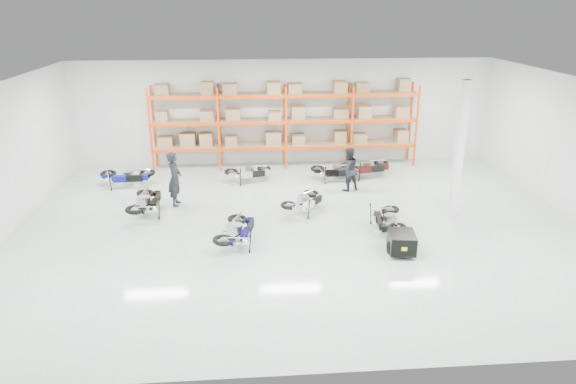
{
  "coord_description": "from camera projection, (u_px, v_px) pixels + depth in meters",
  "views": [
    {
      "loc": [
        -1.59,
        -14.99,
        6.75
      ],
      "look_at": [
        -0.38,
        0.16,
        1.1
      ],
      "focal_mm": 32.0,
      "sensor_mm": 36.0,
      "label": 1
    }
  ],
  "objects": [
    {
      "name": "moto_back_b",
      "position": [
        249.0,
        170.0,
        20.35
      ],
      "size": [
        1.77,
        1.17,
        1.05
      ],
      "primitive_type": null,
      "rotation": [
        0.0,
        -0.09,
        1.81
      ],
      "color": "#A8ABB1",
      "rests_on": "ground"
    },
    {
      "name": "room",
      "position": [
        301.0,
        158.0,
        15.7
      ],
      "size": [
        18.0,
        18.0,
        18.0
      ],
      "color": "#B5CAB6",
      "rests_on": "ground"
    },
    {
      "name": "trailer",
      "position": [
        402.0,
        242.0,
        14.5
      ],
      "size": [
        0.83,
        1.54,
        0.63
      ],
      "rotation": [
        0.0,
        0.0,
        -0.13
      ],
      "color": "black",
      "rests_on": "ground"
    },
    {
      "name": "pallet_rack",
      "position": [
        285.0,
        115.0,
        21.72
      ],
      "size": [
        11.28,
        0.98,
        3.62
      ],
      "color": "#EE440C",
      "rests_on": "ground"
    },
    {
      "name": "person_back",
      "position": [
        348.0,
        169.0,
        19.3
      ],
      "size": [
        0.98,
        0.87,
        1.67
      ],
      "primitive_type": "imported",
      "rotation": [
        0.0,
        0.0,
        3.48
      ],
      "color": "black",
      "rests_on": "ground"
    },
    {
      "name": "moto_black_far_left",
      "position": [
        147.0,
        198.0,
        17.2
      ],
      "size": [
        0.98,
        1.86,
        1.18
      ],
      "primitive_type": null,
      "rotation": [
        0.0,
        -0.09,
        3.1
      ],
      "color": "black",
      "rests_on": "ground"
    },
    {
      "name": "moto_blue_centre",
      "position": [
        238.0,
        227.0,
        15.04
      ],
      "size": [
        1.32,
        1.97,
        1.17
      ],
      "primitive_type": null,
      "rotation": [
        0.0,
        -0.09,
        2.89
      ],
      "color": "#090747",
      "rests_on": "ground"
    },
    {
      "name": "person_left",
      "position": [
        175.0,
        179.0,
        17.84
      ],
      "size": [
        0.49,
        0.72,
        1.94
      ],
      "primitive_type": "imported",
      "rotation": [
        0.0,
        0.0,
        1.54
      ],
      "color": "black",
      "rests_on": "ground"
    },
    {
      "name": "moto_silver_left",
      "position": [
        305.0,
        198.0,
        17.38
      ],
      "size": [
        1.67,
        1.78,
        1.06
      ],
      "primitive_type": null,
      "rotation": [
        0.0,
        -0.09,
        2.45
      ],
      "color": "silver",
      "rests_on": "ground"
    },
    {
      "name": "moto_back_a",
      "position": [
        126.0,
        173.0,
        19.79
      ],
      "size": [
        1.82,
        0.92,
        1.17
      ],
      "primitive_type": null,
      "rotation": [
        0.0,
        -0.09,
        1.56
      ],
      "color": "navy",
      "rests_on": "ground"
    },
    {
      "name": "structural_column",
      "position": [
        459.0,
        150.0,
        16.55
      ],
      "size": [
        0.25,
        0.25,
        4.5
      ],
      "primitive_type": "cube",
      "color": "white",
      "rests_on": "ground"
    },
    {
      "name": "moto_back_d",
      "position": [
        367.0,
        164.0,
        20.87
      ],
      "size": [
        1.97,
        1.24,
        1.18
      ],
      "primitive_type": null,
      "rotation": [
        0.0,
        -0.09,
        1.77
      ],
      "color": "#3F0E0C",
      "rests_on": "ground"
    },
    {
      "name": "moto_touring_right",
      "position": [
        387.0,
        215.0,
        15.95
      ],
      "size": [
        1.03,
        1.76,
        1.08
      ],
      "primitive_type": null,
      "rotation": [
        0.0,
        -0.09,
        -0.13
      ],
      "color": "black",
      "rests_on": "ground"
    },
    {
      "name": "moto_back_c",
      "position": [
        336.0,
        168.0,
        20.48
      ],
      "size": [
        1.72,
        0.89,
        1.1
      ],
      "primitive_type": null,
      "rotation": [
        0.0,
        -0.09,
        1.54
      ],
      "color": "black",
      "rests_on": "ground"
    }
  ]
}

